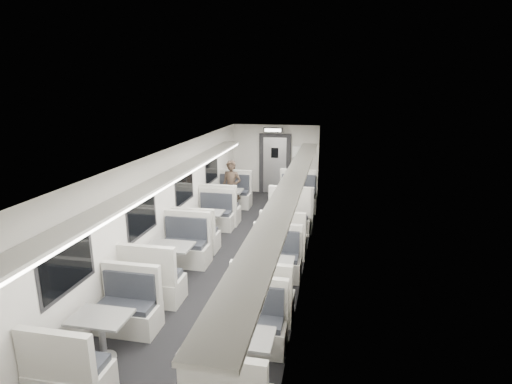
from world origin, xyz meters
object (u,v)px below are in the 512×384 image
at_px(booth_right_d, 242,358).
at_px(exit_sign, 273,130).
at_px(booth_right_c, 270,278).
at_px(booth_left_c, 171,262).
at_px(booth_left_b, 207,225).
at_px(booth_right_b, 287,229).
at_px(vestibule_door, 275,164).
at_px(passenger, 231,188).
at_px(booth_right_a, 295,206).
at_px(booth_left_a, 227,202).
at_px(booth_left_d, 102,337).

xyz_separation_m(booth_right_d, exit_sign, (-1.00, 8.81, 1.93)).
bearing_deg(booth_right_c, booth_left_c, 174.11).
distance_m(booth_left_b, booth_right_b, 2.00).
relative_size(booth_right_b, vestibule_door, 0.97).
bearing_deg(booth_left_b, passenger, 85.70).
bearing_deg(booth_right_d, booth_right_a, 90.00).
relative_size(booth_left_a, exit_sign, 3.45).
xyz_separation_m(booth_left_b, vestibule_door, (1.00, 4.60, 0.68)).
bearing_deg(booth_left_c, booth_left_d, -90.00).
bearing_deg(vestibule_door, booth_right_c, -81.95).
bearing_deg(vestibule_door, booth_left_c, -98.29).
bearing_deg(passenger, booth_right_d, -64.92).
relative_size(booth_right_a, exit_sign, 3.74).
height_order(booth_left_a, booth_right_d, booth_left_a).
bearing_deg(booth_left_c, booth_right_b, 49.70).
bearing_deg(booth_left_a, booth_right_b, -42.82).
bearing_deg(passenger, booth_left_b, -84.99).
height_order(booth_right_a, passenger, passenger).
distance_m(booth_right_a, exit_sign, 3.10).
distance_m(booth_left_b, vestibule_door, 4.76).
distance_m(booth_left_a, vestibule_door, 2.91).
bearing_deg(vestibule_door, passenger, -107.54).
relative_size(booth_left_b, booth_right_c, 1.00).
bearing_deg(vestibule_door, booth_right_d, -83.86).
bearing_deg(exit_sign, vestibule_door, 90.00).
distance_m(booth_left_a, booth_left_c, 4.21).
height_order(booth_left_b, booth_left_d, booth_left_b).
distance_m(passenger, vestibule_door, 2.86).
bearing_deg(booth_left_c, booth_right_c, -5.89).
bearing_deg(booth_right_a, booth_left_d, -107.12).
relative_size(booth_right_a, booth_right_d, 1.19).
bearing_deg(booth_right_a, booth_right_c, -90.00).
bearing_deg(booth_left_d, booth_right_d, -1.31).
height_order(booth_right_c, booth_right_d, booth_right_c).
xyz_separation_m(booth_left_a, booth_left_b, (0.00, -1.95, -0.03)).
height_order(booth_left_a, booth_left_d, booth_left_a).
bearing_deg(booth_left_c, vestibule_door, 81.71).
bearing_deg(booth_left_b, booth_right_c, -51.02).
height_order(booth_left_a, booth_right_b, booth_left_a).
xyz_separation_m(booth_left_c, vestibule_door, (1.00, 6.87, 0.66)).
height_order(booth_left_c, booth_right_d, booth_left_c).
height_order(booth_right_b, booth_right_d, booth_right_b).
bearing_deg(booth_left_c, booth_left_b, 90.00).
height_order(booth_left_b, passenger, passenger).
bearing_deg(passenger, vestibule_door, 81.77).
height_order(booth_left_b, exit_sign, exit_sign).
xyz_separation_m(booth_right_b, booth_right_c, (0.00, -2.56, -0.01)).
bearing_deg(exit_sign, booth_right_d, -83.52).
bearing_deg(booth_left_d, booth_right_a, 72.88).
bearing_deg(booth_left_b, booth_left_d, -90.00).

